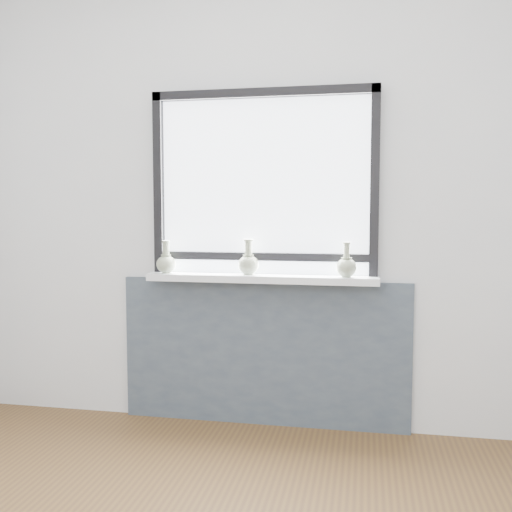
% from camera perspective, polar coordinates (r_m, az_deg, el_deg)
% --- Properties ---
extents(back_wall, '(3.60, 0.02, 2.60)m').
position_cam_1_polar(back_wall, '(3.32, 0.85, 5.18)').
color(back_wall, silver).
rests_on(back_wall, ground).
extents(apron_panel, '(1.70, 0.03, 0.86)m').
position_cam_1_polar(apron_panel, '(3.40, 0.75, -9.65)').
color(apron_panel, '#48545F').
rests_on(apron_panel, ground).
extents(windowsill, '(1.32, 0.18, 0.04)m').
position_cam_1_polar(windowsill, '(3.25, 0.54, -2.23)').
color(windowsill, white).
rests_on(windowsill, apron_panel).
extents(window, '(1.30, 0.06, 1.05)m').
position_cam_1_polar(window, '(3.29, 0.74, 7.65)').
color(window, black).
rests_on(window, windowsill).
extents(vase_a, '(0.11, 0.11, 0.19)m').
position_cam_1_polar(vase_a, '(3.36, -8.97, -0.63)').
color(vase_a, '#A2AE8F').
rests_on(vase_a, windowsill).
extents(vase_b, '(0.12, 0.12, 0.20)m').
position_cam_1_polar(vase_b, '(3.25, -0.76, -0.67)').
color(vase_b, '#A2AE8F').
rests_on(vase_b, windowsill).
extents(vase_c, '(0.11, 0.11, 0.19)m').
position_cam_1_polar(vase_c, '(3.17, 9.03, -0.97)').
color(vase_c, '#A2AE8F').
rests_on(vase_c, windowsill).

